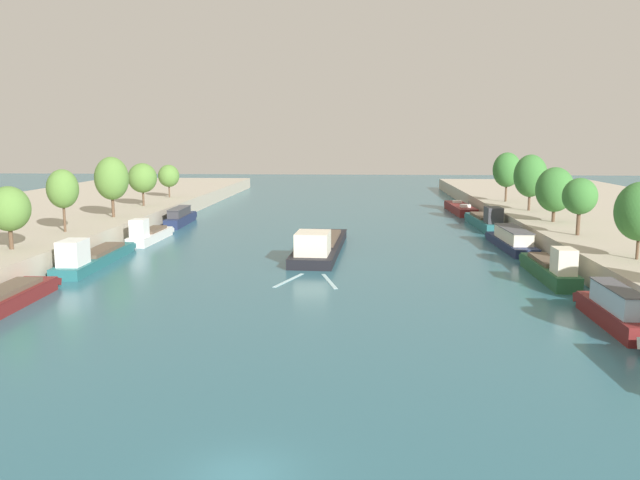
% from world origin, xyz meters
% --- Properties ---
extents(ground_plane, '(400.00, 400.00, 0.00)m').
position_xyz_m(ground_plane, '(0.00, 0.00, 0.00)').
color(ground_plane, '#2D6070').
extents(barge_midriver, '(5.35, 22.58, 3.24)m').
position_xyz_m(barge_midriver, '(-0.11, 47.32, 0.93)').
color(barge_midriver, black).
rests_on(barge_midriver, ground).
extents(wake_behind_barge, '(5.59, 6.02, 0.03)m').
position_xyz_m(wake_behind_barge, '(-0.14, 33.49, 0.01)').
color(wake_behind_barge, '#A0CCD6').
rests_on(wake_behind_barge, ground).
extents(moored_boat_left_end, '(3.21, 16.74, 3.30)m').
position_xyz_m(moored_boat_left_end, '(-21.95, 38.78, 0.94)').
color(moored_boat_left_end, '#23666B').
rests_on(moored_boat_left_end, ground).
extents(moored_boat_left_second, '(2.44, 11.80, 3.16)m').
position_xyz_m(moored_boat_left_second, '(-21.30, 54.00, 0.92)').
color(moored_boat_left_second, silver).
rests_on(moored_boat_left_second, ground).
extents(moored_boat_left_midway, '(2.44, 12.72, 2.54)m').
position_xyz_m(moored_boat_left_midway, '(-21.83, 69.69, 1.07)').
color(moored_boat_left_midway, '#1E284C').
rests_on(moored_boat_left_midway, ground).
extents(moored_boat_right_lone, '(1.82, 10.58, 2.80)m').
position_xyz_m(moored_boat_right_lone, '(21.34, 20.97, 1.17)').
color(moored_boat_right_lone, maroon).
rests_on(moored_boat_right_lone, ground).
extents(moored_boat_right_downstream, '(2.21, 13.05, 3.47)m').
position_xyz_m(moored_boat_right_downstream, '(21.25, 35.36, 1.03)').
color(moored_boat_right_downstream, '#235633').
rests_on(moored_boat_right_downstream, ground).
extents(moored_boat_right_gap_after, '(3.18, 14.64, 2.43)m').
position_xyz_m(moored_boat_right_gap_after, '(21.53, 51.71, 1.02)').
color(moored_boat_right_gap_after, '#1E284C').
rests_on(moored_boat_right_gap_after, ground).
extents(moored_boat_right_near, '(3.25, 15.67, 3.41)m').
position_xyz_m(moored_boat_right_near, '(21.79, 68.78, 1.02)').
color(moored_boat_right_near, '#23666B').
rests_on(moored_boat_right_near, ground).
extents(moored_boat_right_far, '(3.52, 16.04, 2.44)m').
position_xyz_m(moored_boat_right_far, '(21.09, 87.85, 0.70)').
color(moored_boat_right_far, maroon).
rests_on(moored_boat_right_far, ground).
extents(tree_left_by_lamp, '(3.81, 3.81, 5.78)m').
position_xyz_m(tree_left_by_lamp, '(-27.54, 34.27, 6.12)').
color(tree_left_by_lamp, brown).
rests_on(tree_left_by_lamp, quay_left).
extents(tree_left_midway, '(3.36, 3.36, 6.77)m').
position_xyz_m(tree_left_midway, '(-27.68, 45.40, 7.06)').
color(tree_left_midway, brown).
rests_on(tree_left_midway, quay_left).
extents(tree_left_far, '(4.29, 4.29, 7.70)m').
position_xyz_m(tree_left_far, '(-27.42, 58.62, 7.35)').
color(tree_left_far, brown).
rests_on(tree_left_far, quay_left).
extents(tree_left_end_of_row, '(4.23, 4.23, 6.36)m').
position_xyz_m(tree_left_end_of_row, '(-28.20, 72.57, 6.56)').
color(tree_left_end_of_row, brown).
rests_on(tree_left_end_of_row, quay_left).
extents(tree_left_distant, '(3.56, 3.56, 5.55)m').
position_xyz_m(tree_left_distant, '(-28.41, 86.50, 6.06)').
color(tree_left_distant, brown).
rests_on(tree_left_distant, quay_left).
extents(tree_right_distant, '(4.13, 4.13, 6.52)m').
position_xyz_m(tree_right_distant, '(27.57, 32.80, 6.45)').
color(tree_right_distant, brown).
rests_on(tree_right_distant, quay_right).
extents(tree_right_past_mid, '(3.55, 3.55, 5.99)m').
position_xyz_m(tree_right_past_mid, '(27.06, 46.38, 6.48)').
color(tree_right_past_mid, brown).
rests_on(tree_right_past_mid, quay_right).
extents(tree_right_midway, '(4.54, 4.54, 6.61)m').
position_xyz_m(tree_right_midway, '(27.71, 57.43, 6.31)').
color(tree_right_midway, brown).
rests_on(tree_right_midway, quay_right).
extents(tree_right_nearest, '(4.56, 4.56, 7.80)m').
position_xyz_m(tree_right_nearest, '(27.89, 69.81, 7.24)').
color(tree_right_nearest, brown).
rests_on(tree_right_nearest, quay_right).
extents(tree_right_end_of_row, '(4.41, 4.41, 7.80)m').
position_xyz_m(tree_right_end_of_row, '(27.46, 82.67, 7.45)').
color(tree_right_end_of_row, brown).
rests_on(tree_right_end_of_row, quay_right).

